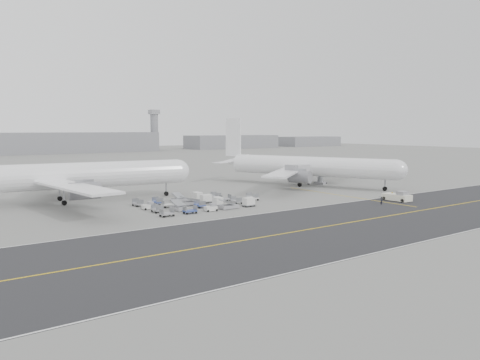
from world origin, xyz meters
TOP-DOWN VIEW (x-y plane):
  - ground at (0.00, 0.00)m, footprint 700.00×700.00m
  - taxiway at (5.02, -17.98)m, footprint 220.00×59.00m
  - horizon_buildings at (30.00, 260.00)m, footprint 520.00×28.00m
  - control_tower at (100.00, 265.00)m, footprint 7.00×7.00m
  - airliner_a at (-29.45, 33.73)m, footprint 60.05×59.07m
  - airliner_b at (36.67, 26.26)m, footprint 52.81×54.06m
  - pushback_tug at (33.84, -7.36)m, footprint 3.19×8.32m
  - jet_bridge at (35.63, 24.52)m, footprint 17.86×7.61m
  - gse_cluster at (-8.09, 12.97)m, footprint 27.15×21.62m
  - stray_dolly at (7.27, 12.62)m, footprint 1.75×2.83m
  - ground_crew_a at (26.16, -8.91)m, footprint 0.74×0.58m
  - ground_crew_b at (34.52, -5.33)m, footprint 1.05×0.95m

SIDE VIEW (x-z plane):
  - ground at x=0.00m, z-range 0.00..0.00m
  - horizon_buildings at x=30.00m, z-range -14.00..14.00m
  - gse_cluster at x=-8.09m, z-range -1.00..1.00m
  - stray_dolly at x=7.27m, z-range -0.87..0.87m
  - taxiway at x=5.02m, z-range -0.01..0.03m
  - ground_crew_a at x=26.16m, z-range 0.00..1.77m
  - ground_crew_b at x=34.52m, z-range 0.00..1.78m
  - pushback_tug at x=33.84m, z-range -0.21..2.16m
  - jet_bridge at x=35.63m, z-range 1.32..8.00m
  - airliner_b at x=36.67m, z-range -4.19..15.57m
  - airliner_a at x=-29.45m, z-range -4.40..16.36m
  - control_tower at x=100.00m, z-range 0.63..31.88m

